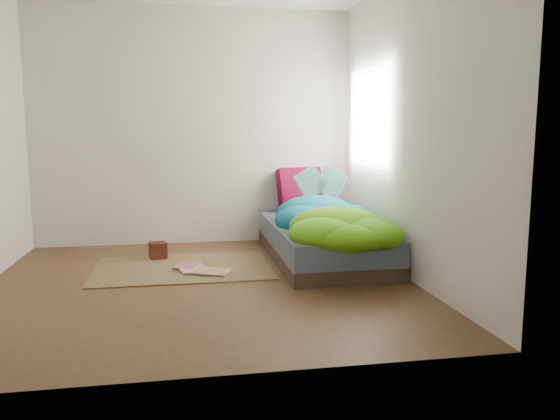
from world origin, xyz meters
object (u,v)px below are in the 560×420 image
(pillow_magenta, at_px, (300,190))
(floor_book_b, at_px, (177,265))
(wooden_box, at_px, (158,250))
(bed, at_px, (323,242))
(floor_book_a, at_px, (179,270))
(open_book, at_px, (321,173))

(pillow_magenta, relative_size, floor_book_b, 1.81)
(pillow_magenta, bearing_deg, wooden_box, -166.93)
(bed, height_order, floor_book_a, bed)
(pillow_magenta, distance_m, open_book, 0.52)
(wooden_box, bearing_deg, floor_book_a, -69.74)
(open_book, bearing_deg, pillow_magenta, 109.97)
(floor_book_b, bearing_deg, bed, 22.66)
(pillow_magenta, xyz_separation_m, floor_book_b, (-1.40, -1.04, -0.57))
(pillow_magenta, bearing_deg, bed, -97.14)
(floor_book_a, bearing_deg, pillow_magenta, 28.83)
(pillow_magenta, distance_m, wooden_box, 1.78)
(bed, xyz_separation_m, open_book, (0.09, 0.45, 0.65))
(open_book, relative_size, wooden_box, 2.85)
(pillow_magenta, height_order, open_book, open_book)
(bed, bearing_deg, open_book, 78.77)
(pillow_magenta, height_order, floor_book_a, pillow_magenta)
(bed, relative_size, open_book, 4.43)
(bed, distance_m, wooden_box, 1.63)
(open_book, distance_m, floor_book_b, 1.81)
(pillow_magenta, bearing_deg, floor_book_b, -152.68)
(open_book, bearing_deg, wooden_box, -168.71)
(pillow_magenta, xyz_separation_m, floor_book_a, (-1.37, -1.22, -0.57))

